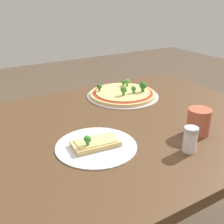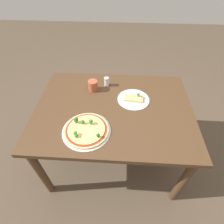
{
  "view_description": "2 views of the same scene",
  "coord_description": "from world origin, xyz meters",
  "px_view_note": "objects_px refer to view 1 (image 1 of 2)",
  "views": [
    {
      "loc": [
        -0.52,
        -0.81,
        1.18
      ],
      "look_at": [
        0.01,
        0.07,
        0.74
      ],
      "focal_mm": 45.0,
      "sensor_mm": 36.0,
      "label": 1
    },
    {
      "loc": [
        -0.05,
        0.99,
        1.69
      ],
      "look_at": [
        0.01,
        0.07,
        0.74
      ],
      "focal_mm": 28.0,
      "sensor_mm": 36.0,
      "label": 2
    }
  ],
  "objects_px": {
    "pizza_tray_slice": "(96,145)",
    "condiment_shaker": "(190,139)",
    "dining_table": "(119,143)",
    "pizza_tray_whole": "(123,94)",
    "drinking_cup": "(199,122)"
  },
  "relations": [
    {
      "from": "pizza_tray_slice",
      "to": "condiment_shaker",
      "type": "distance_m",
      "value": 0.3
    },
    {
      "from": "dining_table",
      "to": "pizza_tray_whole",
      "type": "xyz_separation_m",
      "value": [
        0.18,
        0.24,
        0.1
      ]
    },
    {
      "from": "pizza_tray_whole",
      "to": "drinking_cup",
      "type": "distance_m",
      "value": 0.46
    },
    {
      "from": "dining_table",
      "to": "drinking_cup",
      "type": "height_order",
      "value": "drinking_cup"
    },
    {
      "from": "condiment_shaker",
      "to": "pizza_tray_whole",
      "type": "bearing_deg",
      "value": 79.33
    },
    {
      "from": "pizza_tray_slice",
      "to": "condiment_shaker",
      "type": "bearing_deg",
      "value": -36.31
    },
    {
      "from": "pizza_tray_whole",
      "to": "pizza_tray_slice",
      "type": "xyz_separation_m",
      "value": [
        -0.34,
        -0.35,
        -0.01
      ]
    },
    {
      "from": "drinking_cup",
      "to": "dining_table",
      "type": "bearing_deg",
      "value": 132.05
    },
    {
      "from": "pizza_tray_slice",
      "to": "drinking_cup",
      "type": "relative_size",
      "value": 2.84
    },
    {
      "from": "pizza_tray_slice",
      "to": "condiment_shaker",
      "type": "xyz_separation_m",
      "value": [
        0.24,
        -0.17,
        0.03
      ]
    },
    {
      "from": "pizza_tray_slice",
      "to": "pizza_tray_whole",
      "type": "bearing_deg",
      "value": 46.13
    },
    {
      "from": "drinking_cup",
      "to": "condiment_shaker",
      "type": "relative_size",
      "value": 1.13
    },
    {
      "from": "pizza_tray_slice",
      "to": "drinking_cup",
      "type": "xyz_separation_m",
      "value": [
        0.35,
        -0.1,
        0.04
      ]
    },
    {
      "from": "pizza_tray_whole",
      "to": "dining_table",
      "type": "bearing_deg",
      "value": -126.18
    },
    {
      "from": "dining_table",
      "to": "pizza_tray_slice",
      "type": "height_order",
      "value": "pizza_tray_slice"
    }
  ]
}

